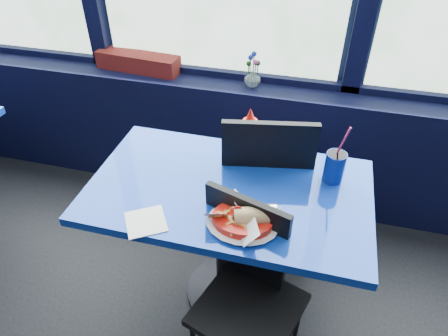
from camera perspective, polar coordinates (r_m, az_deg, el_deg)
window_sill at (r=2.65m, az=-1.07°, el=4.57°), size 5.00×0.26×0.80m
near_table at (r=1.83m, az=0.65°, el=-7.07°), size 1.20×0.70×0.75m
chair_near_front at (r=1.70m, az=3.31°, el=-15.99°), size 0.49×0.49×0.86m
chair_near_back at (r=2.05m, az=7.12°, el=-1.83°), size 0.52×0.52×0.98m
planter_box at (r=2.62m, az=-12.17°, el=14.59°), size 0.54×0.18×0.11m
flower_vase at (r=2.37m, az=4.09°, el=12.95°), size 0.10×0.10×0.20m
food_basket at (r=1.53m, az=2.86°, el=-7.36°), size 0.26×0.26×0.09m
ketchup_bottle at (r=1.84m, az=3.67°, el=4.78°), size 0.07×0.07×0.25m
soda_cup at (r=1.77m, az=15.52°, el=0.22°), size 0.09×0.09×0.29m
napkin at (r=1.59m, az=-11.11°, el=-7.54°), size 0.21×0.21×0.00m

